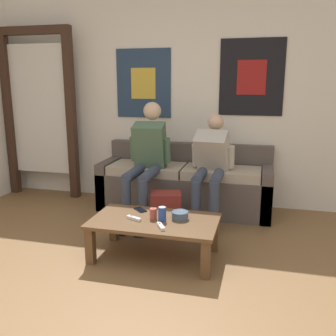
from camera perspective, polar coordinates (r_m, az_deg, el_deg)
name	(u,v)px	position (r m, az deg, el deg)	size (l,w,h in m)	color
ground_plane	(79,335)	(2.52, -13.37, -23.50)	(18.00, 18.00, 0.00)	brown
wall_back	(180,99)	(4.63, 1.86, 10.43)	(10.00, 0.07, 2.55)	white
door_frame	(39,105)	(5.14, -19.05, 9.12)	(1.00, 0.10, 2.15)	#382319
couch	(185,185)	(4.43, 2.61, -2.67)	(1.99, 0.66, 0.76)	#564C47
coffee_table	(155,226)	(3.23, -2.06, -8.76)	(1.08, 0.61, 0.34)	brown
person_seated_adult	(147,156)	(4.09, -3.28, 1.83)	(0.47, 0.94, 1.27)	#384256
person_seated_teen	(211,163)	(4.01, 6.57, 0.71)	(0.47, 0.98, 1.14)	#384256
backpack	(166,212)	(3.84, -0.33, -6.75)	(0.35, 0.32, 0.39)	maroon
ceramic_bowl	(180,215)	(3.21, 1.86, -7.12)	(0.15, 0.15, 0.07)	#475B75
pillar_candle	(153,214)	(3.21, -2.26, -6.98)	(0.06, 0.06, 0.11)	#B24C42
drink_can_blue	(162,214)	(3.15, -0.89, -7.03)	(0.07, 0.07, 0.12)	#28479E
game_controller_near_left	(134,218)	(3.22, -5.23, -7.63)	(0.15, 0.09, 0.03)	white
game_controller_near_right	(161,226)	(3.03, -1.10, -8.87)	(0.10, 0.14, 0.03)	white
cell_phone	(140,210)	(3.44, -4.25, -6.36)	(0.15, 0.14, 0.01)	black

